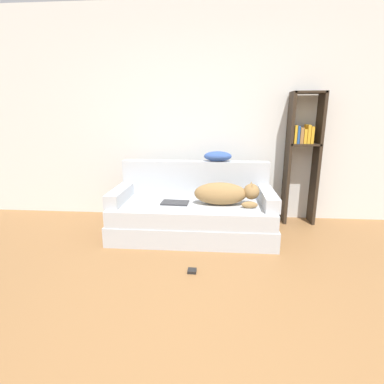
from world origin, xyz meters
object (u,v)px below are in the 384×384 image
object	(u,v)px
couch	(193,219)
power_adapter	(192,271)
laptop	(175,203)
dog	(225,193)
bookshelf	(303,151)
throw_pillow	(218,156)

from	to	relation	value
couch	power_adapter	bearing A→B (deg)	-85.81
laptop	power_adapter	bearing A→B (deg)	-69.29
laptop	dog	bearing A→B (deg)	2.86
laptop	power_adapter	xyz separation A→B (m)	(0.26, -0.80, -0.39)
bookshelf	power_adapter	size ratio (longest dim) A/B	20.83
couch	throw_pillow	size ratio (longest dim) A/B	5.45
power_adapter	dog	bearing A→B (deg)	69.49
couch	bookshelf	distance (m)	1.61
throw_pillow	power_adapter	bearing A→B (deg)	-99.81
bookshelf	couch	bearing A→B (deg)	-157.03
dog	laptop	world-z (taller)	dog
dog	bookshelf	bearing A→B (deg)	32.46
dog	throw_pillow	world-z (taller)	throw_pillow
couch	laptop	bearing A→B (deg)	-165.85
laptop	throw_pillow	xyz separation A→B (m)	(0.47, 0.43, 0.47)
couch	dog	xyz separation A→B (m)	(0.36, -0.05, 0.33)
laptop	power_adapter	size ratio (longest dim) A/B	3.99
dog	power_adapter	bearing A→B (deg)	-110.51
throw_pillow	power_adapter	xyz separation A→B (m)	(-0.21, -1.23, -0.86)
dog	power_adapter	xyz separation A→B (m)	(-0.30, -0.80, -0.51)
couch	bookshelf	world-z (taller)	bookshelf
throw_pillow	bookshelf	bearing A→B (deg)	9.90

